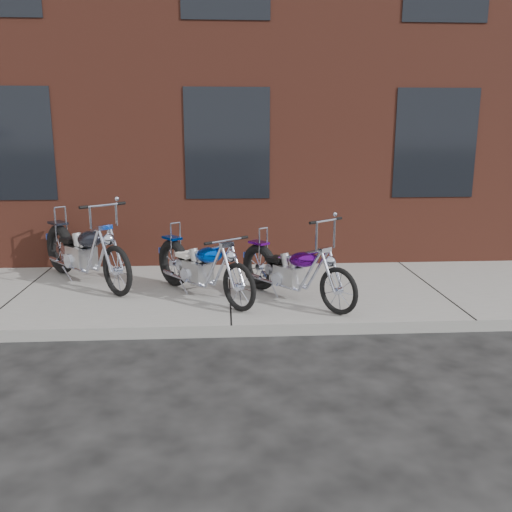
{
  "coord_description": "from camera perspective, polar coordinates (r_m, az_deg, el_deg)",
  "views": [
    {
      "loc": [
        -0.07,
        -6.09,
        2.41
      ],
      "look_at": [
        0.34,
        0.8,
        0.81
      ],
      "focal_mm": 38.0,
      "sensor_mm": 36.0,
      "label": 1
    }
  ],
  "objects": [
    {
      "name": "chopper_blue",
      "position": [
        7.53,
        -5.78,
        -1.34
      ],
      "size": [
        1.42,
        1.82,
        0.96
      ],
      "rotation": [
        0.0,
        0.0,
        -0.92
      ],
      "color": "black",
      "rests_on": "sidewalk"
    },
    {
      "name": "building_brick",
      "position": [
        14.18,
        -3.32,
        19.47
      ],
      "size": [
        22.0,
        10.0,
        8.0
      ],
      "primitive_type": "cube",
      "color": "brown",
      "rests_on": "ground"
    },
    {
      "name": "chopper_purple",
      "position": [
        7.36,
        3.94,
        -1.78
      ],
      "size": [
        1.39,
        1.72,
        1.19
      ],
      "rotation": [
        0.0,
        0.0,
        -0.9
      ],
      "color": "black",
      "rests_on": "sidewalk"
    },
    {
      "name": "sidewalk",
      "position": [
        7.94,
        -2.77,
        -4.07
      ],
      "size": [
        22.0,
        3.0,
        0.15
      ],
      "primitive_type": "cube",
      "color": "#A19F9A",
      "rests_on": "ground"
    },
    {
      "name": "ground",
      "position": [
        6.55,
        -2.59,
        -8.56
      ],
      "size": [
        120.0,
        120.0,
        0.0
      ],
      "primitive_type": "plane",
      "color": "black",
      "rests_on": "ground"
    },
    {
      "name": "chopper_third",
      "position": [
        8.56,
        -17.62,
        0.23
      ],
      "size": [
        1.73,
        1.97,
        1.27
      ],
      "rotation": [
        0.0,
        0.0,
        -0.85
      ],
      "color": "black",
      "rests_on": "sidewalk"
    }
  ]
}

